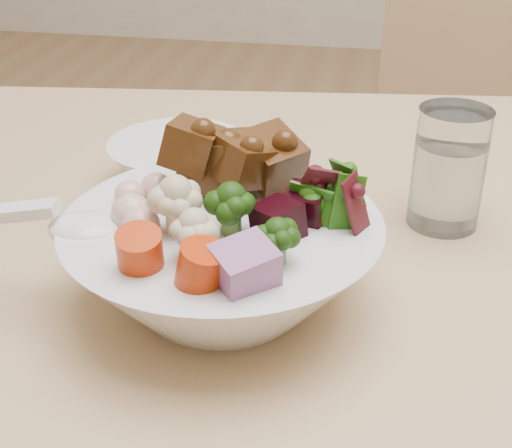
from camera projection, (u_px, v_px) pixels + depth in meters
name	position (u px, v px, depth m)	size (l,w,h in m)	color
dining_table	(425.00, 316.00, 0.66)	(1.57, 1.01, 0.69)	tan
chair_far	(471.00, 190.00, 1.25)	(0.42, 0.42, 0.82)	tan
food_bowl	(226.00, 254.00, 0.54)	(0.24, 0.24, 0.13)	white
soup_spoon	(60.00, 225.00, 0.52)	(0.16, 0.05, 0.03)	white
water_glass	(448.00, 173.00, 0.64)	(0.06, 0.06, 0.11)	silver
side_bowl	(179.00, 164.00, 0.72)	(0.14, 0.14, 0.05)	white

